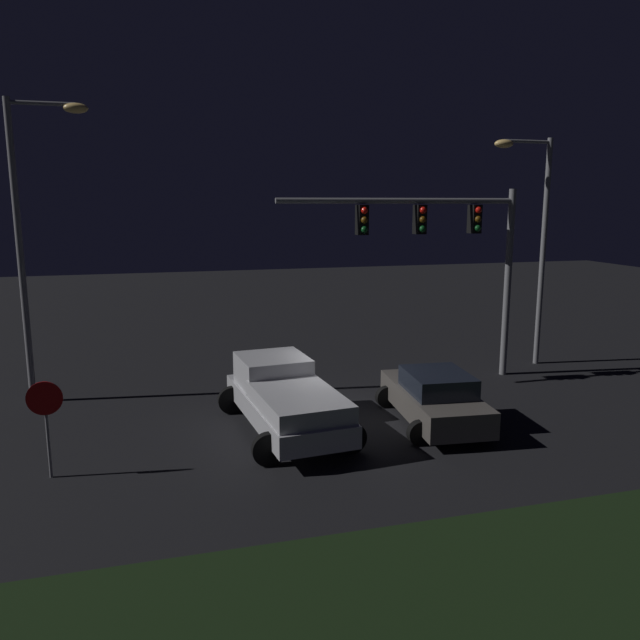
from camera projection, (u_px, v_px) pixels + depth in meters
ground_plane at (342, 418)px, 17.53m from camera, size 80.00×80.00×0.00m
grass_median at (534, 626)px, 8.84m from camera, size 25.87×6.16×0.10m
pickup_truck at (284, 394)px, 16.50m from camera, size 3.21×5.56×1.80m
car_sedan at (434, 398)px, 17.02m from camera, size 2.74×4.54×1.51m
traffic_signal_gantry at (446, 238)px, 20.50m from camera, size 8.32×0.56×6.50m
street_lamp_left at (32, 219)px, 18.11m from camera, size 2.28×0.44×8.99m
street_lamp_right at (534, 226)px, 22.50m from camera, size 2.32×0.44×8.32m
stop_sign at (46, 411)px, 13.45m from camera, size 0.76×0.08×2.23m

